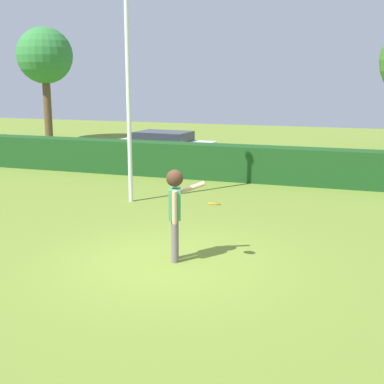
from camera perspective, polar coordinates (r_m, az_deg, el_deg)
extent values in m
plane|color=olive|center=(10.17, -2.46, -7.62)|extent=(60.00, 60.00, 0.00)
cylinder|color=slate|center=(10.24, -1.84, -5.00)|extent=(0.14, 0.14, 0.84)
cylinder|color=slate|center=(10.05, -1.86, -5.34)|extent=(0.14, 0.14, 0.84)
cube|color=#46955E|center=(9.96, -1.88, -1.27)|extent=(0.33, 0.43, 0.58)
cylinder|color=tan|center=(10.13, -0.28, 0.37)|extent=(0.61, 0.29, 0.30)
cylinder|color=tan|center=(9.73, -1.90, -1.70)|extent=(0.09, 0.09, 0.62)
sphere|color=tan|center=(9.86, -1.89, 1.33)|extent=(0.22, 0.22, 0.22)
sphere|color=#43281B|center=(9.85, -1.89, 1.51)|extent=(0.32, 0.32, 0.32)
cylinder|color=orange|center=(9.90, 2.43, -1.32)|extent=(0.24, 0.24, 0.10)
cylinder|color=silver|center=(14.78, -6.92, 11.04)|extent=(0.12, 0.12, 6.33)
cube|color=#19471B|center=(17.98, 7.48, 3.00)|extent=(29.85, 0.90, 1.20)
cube|color=white|center=(22.38, -3.09, 4.83)|extent=(4.31, 2.00, 0.55)
cube|color=#2D333D|center=(22.33, -3.10, 6.04)|extent=(2.31, 1.72, 0.40)
cylinder|color=black|center=(22.59, 1.23, 4.21)|extent=(0.61, 0.14, 0.60)
cylinder|color=black|center=(21.04, -0.50, 3.62)|extent=(0.61, 0.14, 0.60)
cylinder|color=black|center=(23.84, -5.35, 4.58)|extent=(0.61, 0.14, 0.60)
cylinder|color=black|center=(22.38, -7.43, 4.03)|extent=(0.61, 0.14, 0.60)
cylinder|color=brown|center=(30.82, -15.37, 8.87)|extent=(0.43, 0.43, 3.75)
sphere|color=#327E39|center=(30.80, -15.67, 14.05)|extent=(3.04, 3.04, 3.04)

